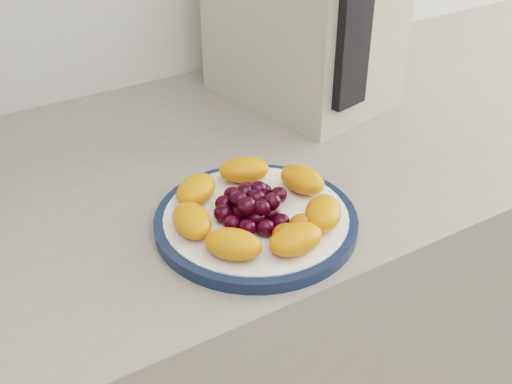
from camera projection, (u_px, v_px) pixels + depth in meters
counter at (216, 378)px, 1.15m from camera, size 3.50×0.60×0.90m
plate_rim at (256, 221)px, 0.77m from camera, size 0.24×0.24×0.01m
plate_face at (256, 221)px, 0.77m from camera, size 0.22×0.22×0.02m
appliance_panel at (354, 20)px, 0.87m from camera, size 0.06×0.03×0.25m
fruit_plate at (256, 207)px, 0.75m from camera, size 0.21×0.21×0.04m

